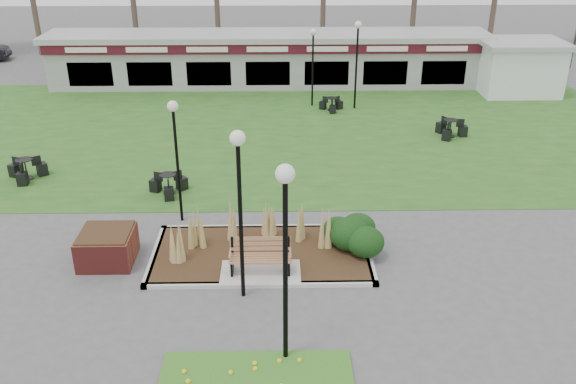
{
  "coord_description": "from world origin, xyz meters",
  "views": [
    {
      "loc": [
        0.49,
        -14.15,
        9.32
      ],
      "look_at": [
        0.79,
        2.0,
        1.68
      ],
      "focal_mm": 38.0,
      "sensor_mm": 36.0,
      "label": 1
    }
  ],
  "objects_px": {
    "lamp_post_near_left": "(239,179)",
    "lamp_post_mid_right": "(357,46)",
    "service_hut": "(519,66)",
    "lamp_post_near_right": "(285,223)",
    "park_bench": "(260,255)",
    "patio_umbrella": "(570,65)",
    "bistro_set_a": "(27,172)",
    "food_pavilion": "(268,59)",
    "lamp_post_far_right": "(313,50)",
    "bistro_set_c": "(331,106)",
    "lamp_post_mid_left": "(175,135)",
    "bistro_set_b": "(169,187)",
    "brick_planter": "(107,246)",
    "bistro_set_d": "(450,131)"
  },
  "relations": [
    {
      "from": "bistro_set_c",
      "to": "food_pavilion",
      "type": "bearing_deg",
      "value": 122.87
    },
    {
      "from": "lamp_post_near_left",
      "to": "bistro_set_b",
      "type": "height_order",
      "value": "lamp_post_near_left"
    },
    {
      "from": "food_pavilion",
      "to": "lamp_post_far_right",
      "type": "bearing_deg",
      "value": -61.08
    },
    {
      "from": "lamp_post_near_left",
      "to": "lamp_post_mid_right",
      "type": "distance_m",
      "value": 16.86
    },
    {
      "from": "bistro_set_d",
      "to": "lamp_post_near_left",
      "type": "bearing_deg",
      "value": -125.61
    },
    {
      "from": "service_hut",
      "to": "lamp_post_near_left",
      "type": "relative_size",
      "value": 0.96
    },
    {
      "from": "bistro_set_d",
      "to": "patio_umbrella",
      "type": "bearing_deg",
      "value": 38.77
    },
    {
      "from": "brick_planter",
      "to": "patio_umbrella",
      "type": "bearing_deg",
      "value": 38.93
    },
    {
      "from": "lamp_post_mid_right",
      "to": "patio_umbrella",
      "type": "distance_m",
      "value": 11.9
    },
    {
      "from": "lamp_post_near_right",
      "to": "bistro_set_a",
      "type": "relative_size",
      "value": 3.27
    },
    {
      "from": "lamp_post_near_left",
      "to": "lamp_post_mid_left",
      "type": "bearing_deg",
      "value": 117.24
    },
    {
      "from": "lamp_post_near_right",
      "to": "bistro_set_a",
      "type": "bearing_deg",
      "value": 133.16
    },
    {
      "from": "food_pavilion",
      "to": "bistro_set_c",
      "type": "distance_m",
      "value": 6.02
    },
    {
      "from": "lamp_post_near_left",
      "to": "patio_umbrella",
      "type": "height_order",
      "value": "lamp_post_near_left"
    },
    {
      "from": "lamp_post_mid_right",
      "to": "patio_umbrella",
      "type": "xyz_separation_m",
      "value": [
        11.61,
        2.12,
        -1.52
      ]
    },
    {
      "from": "lamp_post_mid_left",
      "to": "bistro_set_a",
      "type": "bearing_deg",
      "value": 151.46
    },
    {
      "from": "lamp_post_mid_right",
      "to": "bistro_set_c",
      "type": "height_order",
      "value": "lamp_post_mid_right"
    },
    {
      "from": "service_hut",
      "to": "lamp_post_near_right",
      "type": "bearing_deg",
      "value": -121.14
    },
    {
      "from": "brick_planter",
      "to": "bistro_set_d",
      "type": "relative_size",
      "value": 1.03
    },
    {
      "from": "bistro_set_a",
      "to": "bistro_set_d",
      "type": "height_order",
      "value": "bistro_set_a"
    },
    {
      "from": "bistro_set_b",
      "to": "bistro_set_c",
      "type": "relative_size",
      "value": 1.13
    },
    {
      "from": "brick_planter",
      "to": "service_hut",
      "type": "relative_size",
      "value": 0.34
    },
    {
      "from": "service_hut",
      "to": "lamp_post_near_right",
      "type": "xyz_separation_m",
      "value": [
        -12.86,
        -21.28,
        2.03
      ]
    },
    {
      "from": "lamp_post_mid_right",
      "to": "brick_planter",
      "type": "bearing_deg",
      "value": -121.48
    },
    {
      "from": "brick_planter",
      "to": "lamp_post_near_right",
      "type": "bearing_deg",
      "value": -40.36
    },
    {
      "from": "lamp_post_far_right",
      "to": "bistro_set_b",
      "type": "height_order",
      "value": "lamp_post_far_right"
    },
    {
      "from": "lamp_post_mid_left",
      "to": "lamp_post_far_right",
      "type": "xyz_separation_m",
      "value": [
        4.91,
        12.37,
        -0.11
      ]
    },
    {
      "from": "lamp_post_near_left",
      "to": "lamp_post_mid_left",
      "type": "distance_m",
      "value": 4.83
    },
    {
      "from": "lamp_post_near_left",
      "to": "bistro_set_a",
      "type": "relative_size",
      "value": 3.14
    },
    {
      "from": "lamp_post_far_right",
      "to": "bistro_set_d",
      "type": "xyz_separation_m",
      "value": [
        5.85,
        -4.69,
        -2.55
      ]
    },
    {
      "from": "service_hut",
      "to": "bistro_set_d",
      "type": "xyz_separation_m",
      "value": [
        -5.37,
        -6.85,
        -1.17
      ]
    },
    {
      "from": "park_bench",
      "to": "patio_umbrella",
      "type": "distance_m",
      "value": 23.54
    },
    {
      "from": "park_bench",
      "to": "service_hut",
      "type": "distance_m",
      "value": 22.32
    },
    {
      "from": "bistro_set_b",
      "to": "lamp_post_near_left",
      "type": "bearing_deg",
      "value": -64.99
    },
    {
      "from": "bistro_set_b",
      "to": "brick_planter",
      "type": "bearing_deg",
      "value": -102.91
    },
    {
      "from": "service_hut",
      "to": "lamp_post_mid_left",
      "type": "distance_m",
      "value": 21.76
    },
    {
      "from": "food_pavilion",
      "to": "bistro_set_d",
      "type": "xyz_separation_m",
      "value": [
        8.13,
        -8.81,
        -1.2
      ]
    },
    {
      "from": "lamp_post_near_left",
      "to": "park_bench",
      "type": "bearing_deg",
      "value": 67.5
    },
    {
      "from": "food_pavilion",
      "to": "park_bench",
      "type": "bearing_deg",
      "value": -90.0
    },
    {
      "from": "bistro_set_b",
      "to": "patio_umbrella",
      "type": "bearing_deg",
      "value": 31.75
    },
    {
      "from": "lamp_post_near_left",
      "to": "patio_umbrella",
      "type": "bearing_deg",
      "value": 48.04
    },
    {
      "from": "lamp_post_near_left",
      "to": "bistro_set_a",
      "type": "xyz_separation_m",
      "value": [
        -8.45,
        7.67,
        -3.07
      ]
    },
    {
      "from": "patio_umbrella",
      "to": "park_bench",
      "type": "bearing_deg",
      "value": -132.88
    },
    {
      "from": "lamp_post_mid_right",
      "to": "bistro_set_a",
      "type": "distance_m",
      "value": 16.01
    },
    {
      "from": "bistro_set_a",
      "to": "patio_umbrella",
      "type": "xyz_separation_m",
      "value": [
        24.88,
        10.6,
        1.35
      ]
    },
    {
      "from": "lamp_post_near_left",
      "to": "bistro_set_c",
      "type": "distance_m",
      "value": 16.52
    },
    {
      "from": "lamp_post_near_right",
      "to": "service_hut",
      "type": "bearing_deg",
      "value": 58.86
    },
    {
      "from": "service_hut",
      "to": "bistro_set_c",
      "type": "xyz_separation_m",
      "value": [
        -10.3,
        -2.99,
        -1.22
      ]
    },
    {
      "from": "park_bench",
      "to": "food_pavilion",
      "type": "height_order",
      "value": "food_pavilion"
    },
    {
      "from": "lamp_post_mid_right",
      "to": "patio_umbrella",
      "type": "height_order",
      "value": "lamp_post_mid_right"
    }
  ]
}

